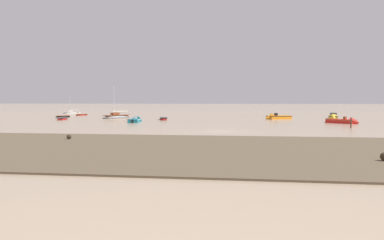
{
  "coord_description": "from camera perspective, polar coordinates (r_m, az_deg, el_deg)",
  "views": [
    {
      "loc": [
        1.81,
        -44.79,
        4.01
      ],
      "look_at": [
        -6.33,
        19.95,
        0.32
      ],
      "focal_mm": 32.04,
      "sensor_mm": 36.0,
      "label": 1
    }
  ],
  "objects": [
    {
      "name": "motorboat_moored_2",
      "position": [
        83.1,
        22.43,
        0.43
      ],
      "size": [
        2.81,
        5.39,
        1.95
      ],
      "rotation": [
        0.0,
        0.0,
        4.5
      ],
      "color": "gold",
      "rests_on": "ground"
    },
    {
      "name": "tidal_rock_near",
      "position": [
        36.9,
        -19.79,
        -2.63
      ],
      "size": [
        0.47,
        0.47,
        0.47
      ],
      "primitive_type": "sphere",
      "color": "#372A1C",
      "rests_on": "mudflat_shore"
    },
    {
      "name": "rowboat_moored_5",
      "position": [
        77.05,
        -20.76,
        0.16
      ],
      "size": [
        1.3,
        3.75,
        0.59
      ],
      "rotation": [
        0.0,
        0.0,
        4.71
      ],
      "color": "red",
      "rests_on": "ground"
    },
    {
      "name": "motorboat_moored_3",
      "position": [
        76.62,
        13.73,
        0.36
      ],
      "size": [
        6.35,
        4.73,
        2.09
      ],
      "rotation": [
        0.0,
        0.0,
        3.63
      ],
      "color": "orange",
      "rests_on": "ground"
    },
    {
      "name": "ground_plane",
      "position": [
        45.01,
        4.84,
        -1.88
      ],
      "size": [
        800.0,
        800.0,
        0.0
      ],
      "primitive_type": "plane",
      "color": "tan"
    },
    {
      "name": "mooring_post_near",
      "position": [
        55.08,
        24.95,
        -0.42
      ],
      "size": [
        0.22,
        0.22,
        1.83
      ],
      "color": "#413323",
      "rests_on": "ground"
    },
    {
      "name": "sailboat_moored_2",
      "position": [
        111.23,
        -19.39,
        1.11
      ],
      "size": [
        5.27,
        3.87,
        5.75
      ],
      "rotation": [
        0.0,
        0.0,
        3.64
      ],
      "color": "white",
      "rests_on": "ground"
    },
    {
      "name": "sailboat_moored_1",
      "position": [
        79.87,
        -12.46,
        0.53
      ],
      "size": [
        6.1,
        6.93,
        7.94
      ],
      "rotation": [
        0.0,
        0.0,
        4.05
      ],
      "color": "gray",
      "rests_on": "ground"
    },
    {
      "name": "rowboat_moored_3",
      "position": [
        72.3,
        -4.78,
        0.2
      ],
      "size": [
        2.59,
        4.72,
        0.71
      ],
      "rotation": [
        0.0,
        0.0,
        1.82
      ],
      "color": "red",
      "rests_on": "ground"
    },
    {
      "name": "rowboat_moored_1",
      "position": [
        97.98,
        -17.88,
        0.82
      ],
      "size": [
        2.94,
        3.45,
        0.54
      ],
      "rotation": [
        0.0,
        0.0,
        4.09
      ],
      "color": "red",
      "rests_on": "ground"
    },
    {
      "name": "motorboat_moored_6",
      "position": [
        66.1,
        24.2,
        -0.3
      ],
      "size": [
        5.56,
        5.08,
        1.93
      ],
      "rotation": [
        0.0,
        0.0,
        5.59
      ],
      "color": "red",
      "rests_on": "ground"
    },
    {
      "name": "motorboat_moored_0",
      "position": [
        65.16,
        -9.35,
        -0.12
      ],
      "size": [
        2.18,
        5.22,
        1.74
      ],
      "rotation": [
        0.0,
        0.0,
        1.65
      ],
      "color": "#197084",
      "rests_on": "ground"
    },
    {
      "name": "rowboat_moored_4",
      "position": [
        89.05,
        -20.67,
        0.54
      ],
      "size": [
        3.25,
        3.34,
        0.55
      ],
      "rotation": [
        0.0,
        0.0,
        0.81
      ],
      "color": "black",
      "rests_on": "ground"
    },
    {
      "name": "mudflat_shore",
      "position": [
        28.26,
        17.13,
        -4.94
      ],
      "size": [
        275.83,
        20.96,
        0.12
      ],
      "primitive_type": "cube",
      "color": "brown",
      "rests_on": "ground"
    }
  ]
}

